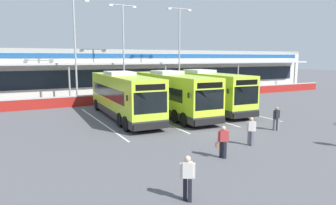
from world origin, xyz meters
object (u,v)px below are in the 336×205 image
pedestrian_near_bin (276,118)px  lamp_post_centre (123,46)px  coach_bus_leftmost (123,96)px  lamp_post_west (75,44)px  pedestrian_child (251,130)px  pedestrian_approaching_bus (187,177)px  coach_bus_left_centre (171,94)px  coach_bus_centre (204,91)px  lamp_post_east (179,46)px  pedestrian_with_handbag (223,141)px

pedestrian_near_bin → lamp_post_centre: bearing=101.1°
coach_bus_leftmost → lamp_post_west: bearing=101.3°
pedestrian_child → lamp_post_centre: size_ratio=0.15×
pedestrian_approaching_bus → lamp_post_west: lamp_post_west is taller
coach_bus_left_centre → coach_bus_centre: bearing=10.9°
coach_bus_leftmost → pedestrian_approaching_bus: 15.40m
coach_bus_centre → lamp_post_east: lamp_post_east is taller
pedestrian_child → pedestrian_approaching_bus: 7.84m
pedestrian_child → coach_bus_left_centre: bearing=87.4°
coach_bus_centre → pedestrian_with_handbag: coach_bus_centre is taller
coach_bus_leftmost → pedestrian_with_handbag: (0.93, -11.97, -0.93)m
lamp_post_west → coach_bus_leftmost: bearing=-78.7°
coach_bus_left_centre → lamp_post_west: size_ratio=1.11×
pedestrian_with_handbag → lamp_post_centre: size_ratio=0.15×
pedestrian_near_bin → lamp_post_east: lamp_post_east is taller
pedestrian_near_bin → lamp_post_east: (3.10, 18.84, 5.42)m
lamp_post_centre → lamp_post_west: bearing=-167.1°
pedestrian_with_handbag → pedestrian_child: size_ratio=1.00×
pedestrian_child → lamp_post_west: bearing=105.3°
coach_bus_centre → lamp_post_west: lamp_post_west is taller
pedestrian_child → coach_bus_leftmost: bearing=108.6°
lamp_post_west → lamp_post_centre: (5.75, 1.32, 0.00)m
pedestrian_near_bin → pedestrian_with_handbag: bearing=-156.6°
coach_bus_centre → lamp_post_west: size_ratio=1.11×
coach_bus_leftmost → pedestrian_approaching_bus: bearing=-101.2°
coach_bus_left_centre → lamp_post_centre: (-0.28, 11.32, 4.50)m
pedestrian_with_handbag → lamp_post_centre: 23.51m
pedestrian_approaching_bus → lamp_post_east: 29.01m
pedestrian_approaching_bus → pedestrian_near_bin: bearing=29.5°
pedestrian_with_handbag → lamp_post_east: (9.93, 21.80, 5.43)m
lamp_post_east → pedestrian_with_handbag: bearing=-114.5°
coach_bus_centre → pedestrian_child: bearing=-111.7°
lamp_post_west → lamp_post_east: (12.73, 0.43, 0.00)m
coach_bus_left_centre → pedestrian_with_handbag: 11.85m
pedestrian_with_handbag → lamp_post_west: size_ratio=0.15×
coach_bus_left_centre → pedestrian_child: (-0.47, -10.35, -0.91)m
pedestrian_child → pedestrian_near_bin: size_ratio=1.00×
coach_bus_centre → lamp_post_centre: lamp_post_centre is taller
lamp_post_west → lamp_post_east: bearing=2.0°
coach_bus_centre → lamp_post_centre: 12.23m
pedestrian_near_bin → coach_bus_leftmost: bearing=130.7°
lamp_post_west → coach_bus_centre: bearing=-42.8°
coach_bus_left_centre → pedestrian_with_handbag: coach_bus_left_centre is taller
pedestrian_approaching_bus → lamp_post_east: (13.84, 24.91, 5.42)m
coach_bus_leftmost → coach_bus_centre: (8.10, 0.16, 0.00)m
pedestrian_child → lamp_post_centre: (0.18, 21.67, 5.42)m
coach_bus_leftmost → pedestrian_approaching_bus: coach_bus_leftmost is taller
coach_bus_centre → coach_bus_leftmost: bearing=-178.9°
lamp_post_centre → pedestrian_near_bin: bearing=-78.9°
coach_bus_leftmost → pedestrian_child: bearing=-71.4°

